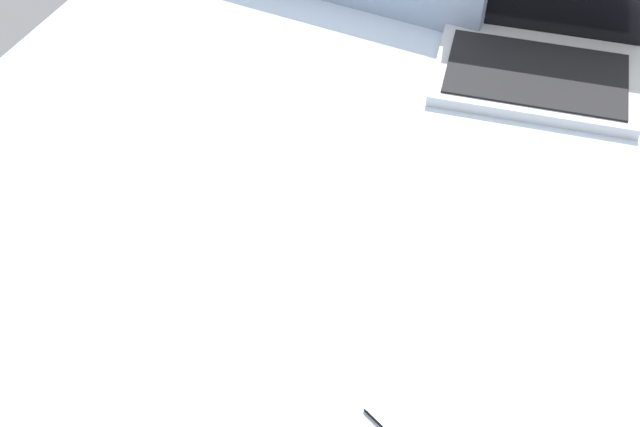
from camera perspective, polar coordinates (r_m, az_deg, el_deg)
name	(u,v)px	position (r cm, az deg, el deg)	size (l,w,h in cm)	color
bed_mattress	(519,224)	(130.96, 13.57, -0.73)	(180.00, 140.00, 18.00)	silver
laptop	(542,46)	(143.15, 15.06, 11.12)	(36.65, 28.65, 23.00)	#B7BABC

